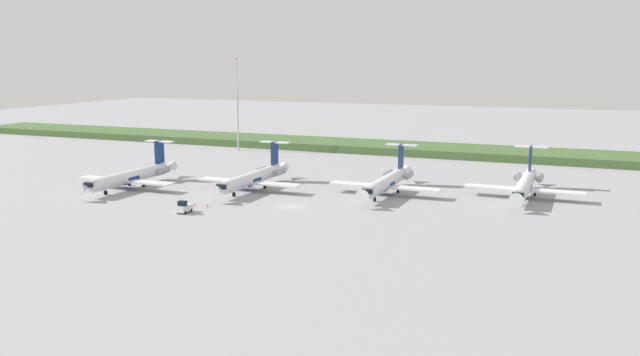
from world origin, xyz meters
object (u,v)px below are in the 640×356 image
regional_jet_second (253,178)px  baggage_tug (184,207)px  safety_cone_front_marker (194,204)px  safety_cone_mid_marker (207,205)px  regional_jet_fourth (525,185)px  regional_jet_third (387,182)px  antenna_mast (238,113)px  regional_jet_nearest (131,176)px

regional_jet_second → baggage_tug: (-1.19, -23.72, -1.53)m
safety_cone_front_marker → safety_cone_mid_marker: (2.71, 0.14, 0.00)m
regional_jet_fourth → safety_cone_front_marker: regional_jet_fourth is taller
regional_jet_third → antenna_mast: (-60.10, 45.14, 8.84)m
safety_cone_front_marker → safety_cone_mid_marker: same height
regional_jet_nearest → regional_jet_third: 54.50m
regional_jet_fourth → safety_cone_mid_marker: regional_jet_fourth is taller
regional_jet_fourth → baggage_tug: regional_jet_fourth is taller
regional_jet_nearest → safety_cone_mid_marker: 26.56m
regional_jet_fourth → safety_cone_mid_marker: 62.47m
regional_jet_nearest → antenna_mast: size_ratio=1.12×
regional_jet_second → regional_jet_fourth: size_ratio=1.00×
antenna_mast → safety_cone_mid_marker: size_ratio=50.18×
regional_jet_second → safety_cone_mid_marker: (-0.19, -17.65, -2.26)m
regional_jet_fourth → antenna_mast: 94.75m
regional_jet_nearest → regional_jet_second: (24.98, 8.39, 0.00)m
regional_jet_third → safety_cone_mid_marker: regional_jet_third is taller
regional_jet_fourth → antenna_mast: bearing=156.4°
regional_jet_second → regional_jet_third: size_ratio=1.00×
regional_jet_third → regional_jet_fourth: same height
regional_jet_fourth → safety_cone_mid_marker: size_ratio=56.36×
regional_jet_third → regional_jet_second: bearing=-167.0°
antenna_mast → regional_jet_nearest: bearing=-82.7°
baggage_tug → regional_jet_third: bearing=46.4°
baggage_tug → safety_cone_front_marker: bearing=106.1°
regional_jet_nearest → safety_cone_mid_marker: (24.79, -9.26, -2.26)m
regional_jet_second → safety_cone_front_marker: (-2.90, -17.79, -2.26)m
safety_cone_front_marker → regional_jet_third: bearing=38.5°
baggage_tug → regional_jet_second: bearing=87.1°
regional_jet_nearest → safety_cone_front_marker: regional_jet_nearest is taller
baggage_tug → regional_jet_fourth: bearing=34.2°
baggage_tug → safety_cone_mid_marker: size_ratio=5.82×
regional_jet_fourth → antenna_mast: size_ratio=1.12×
baggage_tug → safety_cone_mid_marker: 6.19m
safety_cone_front_marker → safety_cone_mid_marker: size_ratio=1.00×
regional_jet_second → baggage_tug: regional_jet_second is taller
baggage_tug → antenna_mast: bearing=112.7°
safety_cone_front_marker → regional_jet_fourth: bearing=29.0°
regional_jet_second → antenna_mast: (-32.62, 51.51, 8.84)m
regional_jet_second → antenna_mast: size_ratio=1.12×
safety_cone_front_marker → safety_cone_mid_marker: bearing=2.9°
baggage_tug → safety_cone_mid_marker: (1.00, 6.07, -0.73)m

